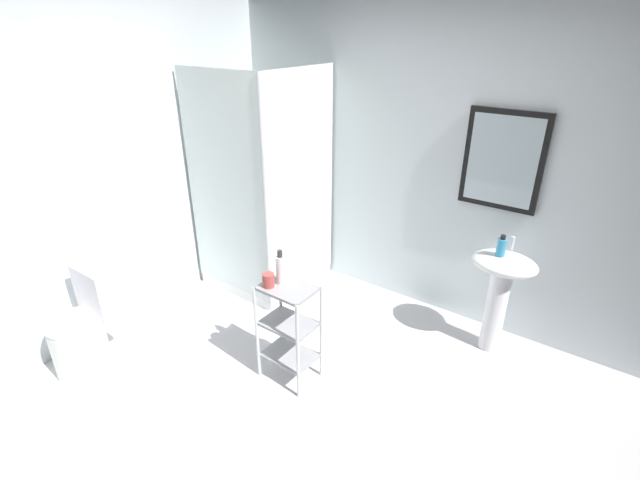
{
  "coord_description": "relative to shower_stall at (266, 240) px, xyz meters",
  "views": [
    {
      "loc": [
        1.43,
        -1.56,
        2.3
      ],
      "look_at": [
        -0.18,
        0.66,
        0.98
      ],
      "focal_mm": 25.39,
      "sensor_mm": 36.0,
      "label": 1
    }
  ],
  "objects": [
    {
      "name": "hand_soap_bottle",
      "position": [
        2.01,
        0.26,
        0.41
      ],
      "size": [
        0.06,
        0.06,
        0.16
      ],
      "color": "#389ED1",
      "rests_on": "pedestal_sink"
    },
    {
      "name": "pedestal_sink",
      "position": [
        2.04,
        0.29,
        0.12
      ],
      "size": [
        0.46,
        0.37,
        0.81
      ],
      "color": "white",
      "rests_on": "ground_plane"
    },
    {
      "name": "ground_plane",
      "position": [
        1.21,
        -1.23,
        -0.47
      ],
      "size": [
        4.2,
        4.2,
        0.02
      ],
      "primitive_type": "cube",
      "color": "silver"
    },
    {
      "name": "shower_stall",
      "position": [
        0.0,
        0.0,
        0.0
      ],
      "size": [
        0.92,
        0.92,
        2.0
      ],
      "color": "white",
      "rests_on": "ground_plane"
    },
    {
      "name": "toilet",
      "position": [
        -0.27,
        -1.65,
        -0.15
      ],
      "size": [
        0.37,
        0.49,
        0.76
      ],
      "color": "white",
      "rests_on": "ground_plane"
    },
    {
      "name": "lotion_bottle_white",
      "position": [
        0.91,
        -0.85,
        0.38
      ],
      "size": [
        0.06,
        0.06,
        0.24
      ],
      "color": "white",
      "rests_on": "storage_cart"
    },
    {
      "name": "sink_faucet",
      "position": [
        2.04,
        0.41,
        0.4
      ],
      "size": [
        0.03,
        0.03,
        0.1
      ],
      "primitive_type": "cylinder",
      "color": "silver",
      "rests_on": "pedestal_sink"
    },
    {
      "name": "storage_cart",
      "position": [
        0.98,
        -0.87,
        -0.03
      ],
      "size": [
        0.38,
        0.28,
        0.74
      ],
      "color": "silver",
      "rests_on": "ground_plane"
    },
    {
      "name": "wall_back",
      "position": [
        1.22,
        0.62,
        0.79
      ],
      "size": [
        4.2,
        0.14,
        2.5
      ],
      "color": "silver",
      "rests_on": "ground_plane"
    },
    {
      "name": "rinse_cup",
      "position": [
        0.88,
        -0.93,
        0.32
      ],
      "size": [
        0.08,
        0.08,
        0.09
      ],
      "primitive_type": "cylinder",
      "color": "#B24742",
      "rests_on": "storage_cart"
    },
    {
      "name": "wall_left",
      "position": [
        -0.64,
        -1.23,
        0.79
      ],
      "size": [
        0.1,
        4.2,
        2.5
      ],
      "primitive_type": "cube",
      "color": "silver",
      "rests_on": "ground_plane"
    }
  ]
}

